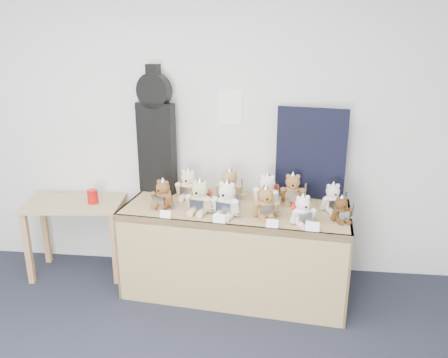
# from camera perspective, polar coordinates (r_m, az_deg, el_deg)

# --- Properties ---
(room_shell) EXTENTS (6.00, 6.00, 6.00)m
(room_shell) POSITION_cam_1_polar(r_m,az_deg,el_deg) (3.84, 0.74, 9.28)
(room_shell) COLOR white
(room_shell) RESTS_ON floor
(display_table) EXTENTS (1.91, 0.96, 0.77)m
(display_table) POSITION_cam_1_polar(r_m,az_deg,el_deg) (3.60, 1.34, -6.46)
(display_table) COLOR olive
(display_table) RESTS_ON floor
(side_table) EXTENTS (0.89, 0.56, 0.70)m
(side_table) POSITION_cam_1_polar(r_m,az_deg,el_deg) (4.17, -18.79, -4.39)
(side_table) COLOR #92804E
(side_table) RESTS_ON floor
(guitar_case) EXTENTS (0.36, 0.19, 1.12)m
(guitar_case) POSITION_cam_1_polar(r_m,az_deg,el_deg) (3.86, -8.87, 6.10)
(guitar_case) COLOR black
(guitar_case) RESTS_ON display_table
(navy_board) EXTENTS (0.58, 0.15, 0.79)m
(navy_board) POSITION_cam_1_polar(r_m,az_deg,el_deg) (3.76, 11.23, 3.22)
(navy_board) COLOR black
(navy_board) RESTS_ON display_table
(red_cup) EXTENTS (0.09, 0.09, 0.12)m
(red_cup) POSITION_cam_1_polar(r_m,az_deg,el_deg) (4.01, -16.77, -2.21)
(red_cup) COLOR #B00F0B
(red_cup) RESTS_ON side_table
(teddy_front_far_left) EXTENTS (0.21, 0.21, 0.27)m
(teddy_front_far_left) POSITION_cam_1_polar(r_m,az_deg,el_deg) (3.59, -8.00, -2.09)
(teddy_front_far_left) COLOR brown
(teddy_front_far_left) RESTS_ON display_table
(teddy_front_left) EXTENTS (0.25, 0.23, 0.30)m
(teddy_front_left) POSITION_cam_1_polar(r_m,az_deg,el_deg) (3.45, -3.17, -2.51)
(teddy_front_left) COLOR #C7B28C
(teddy_front_left) RESTS_ON display_table
(teddy_front_centre) EXTENTS (0.26, 0.24, 0.32)m
(teddy_front_centre) POSITION_cam_1_polar(r_m,az_deg,el_deg) (3.37, 0.36, -2.85)
(teddy_front_centre) COLOR silver
(teddy_front_centre) RESTS_ON display_table
(teddy_front_right) EXTENTS (0.23, 0.20, 0.28)m
(teddy_front_right) POSITION_cam_1_polar(r_m,az_deg,el_deg) (3.37, 5.47, -3.23)
(teddy_front_right) COLOR olive
(teddy_front_right) RESTS_ON display_table
(teddy_front_far_right) EXTENTS (0.22, 0.20, 0.26)m
(teddy_front_far_right) POSITION_cam_1_polar(r_m,az_deg,el_deg) (3.29, 10.23, -4.18)
(teddy_front_far_right) COLOR white
(teddy_front_far_right) RESTS_ON display_table
(teddy_front_end) EXTENTS (0.19, 0.17, 0.22)m
(teddy_front_end) POSITION_cam_1_polar(r_m,az_deg,el_deg) (3.41, 15.07, -3.96)
(teddy_front_end) COLOR #4F321B
(teddy_front_end) RESTS_ON display_table
(teddy_back_left) EXTENTS (0.24, 0.21, 0.29)m
(teddy_back_left) POSITION_cam_1_polar(r_m,az_deg,el_deg) (3.76, -4.67, -0.85)
(teddy_back_left) COLOR beige
(teddy_back_left) RESTS_ON display_table
(teddy_back_centre_left) EXTENTS (0.25, 0.20, 0.30)m
(teddy_back_centre_left) POSITION_cam_1_polar(r_m,az_deg,el_deg) (3.73, 0.71, -0.90)
(teddy_back_centre_left) COLOR tan
(teddy_back_centre_left) RESTS_ON display_table
(teddy_back_centre_right) EXTENTS (0.24, 0.23, 0.30)m
(teddy_back_centre_right) POSITION_cam_1_polar(r_m,az_deg,el_deg) (3.62, 5.65, -1.61)
(teddy_back_centre_right) COLOR white
(teddy_back_centre_right) RESTS_ON display_table
(teddy_back_right) EXTENTS (0.23, 0.19, 0.29)m
(teddy_back_right) POSITION_cam_1_polar(r_m,az_deg,el_deg) (3.70, 8.93, -1.41)
(teddy_back_right) COLOR olive
(teddy_back_right) RESTS_ON display_table
(teddy_back_end) EXTENTS (0.22, 0.19, 0.26)m
(teddy_back_end) POSITION_cam_1_polar(r_m,az_deg,el_deg) (3.59, 14.01, -2.51)
(teddy_back_end) COLOR silver
(teddy_back_end) RESTS_ON display_table
(entry_card_a) EXTENTS (0.09, 0.03, 0.06)m
(entry_card_a) POSITION_cam_1_polar(r_m,az_deg,el_deg) (3.39, -7.68, -4.59)
(entry_card_a) COLOR white
(entry_card_a) RESTS_ON display_table
(entry_card_b) EXTENTS (0.10, 0.03, 0.07)m
(entry_card_b) POSITION_cam_1_polar(r_m,az_deg,el_deg) (3.28, -0.64, -5.20)
(entry_card_b) COLOR white
(entry_card_b) RESTS_ON display_table
(entry_card_c) EXTENTS (0.09, 0.03, 0.06)m
(entry_card_c) POSITION_cam_1_polar(r_m,az_deg,el_deg) (3.21, 6.31, -5.80)
(entry_card_c) COLOR white
(entry_card_c) RESTS_ON display_table
(entry_card_d) EXTENTS (0.10, 0.03, 0.07)m
(entry_card_d) POSITION_cam_1_polar(r_m,az_deg,el_deg) (3.20, 11.49, -6.11)
(entry_card_d) COLOR white
(entry_card_d) RESTS_ON display_table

